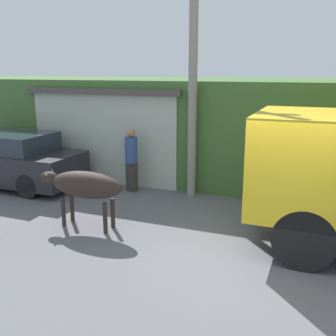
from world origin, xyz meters
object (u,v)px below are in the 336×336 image
object	(u,v)px
brown_cow	(85,185)
parked_suv	(8,160)
utility_pole	(193,70)
pedestrian_on_hill	(131,157)

from	to	relation	value
brown_cow	parked_suv	size ratio (longest dim) A/B	0.45
utility_pole	pedestrian_on_hill	bearing A→B (deg)	-169.81
brown_cow	pedestrian_on_hill	xyz separation A→B (m)	(-0.26, 2.66, 0.05)
brown_cow	pedestrian_on_hill	size ratio (longest dim) A/B	1.13
pedestrian_on_hill	utility_pole	bearing A→B (deg)	-153.48
pedestrian_on_hill	utility_pole	size ratio (longest dim) A/B	0.28
brown_cow	pedestrian_on_hill	bearing A→B (deg)	89.63
parked_suv	pedestrian_on_hill	size ratio (longest dim) A/B	2.52
utility_pole	brown_cow	bearing A→B (deg)	-115.09
parked_suv	utility_pole	world-z (taller)	utility_pole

